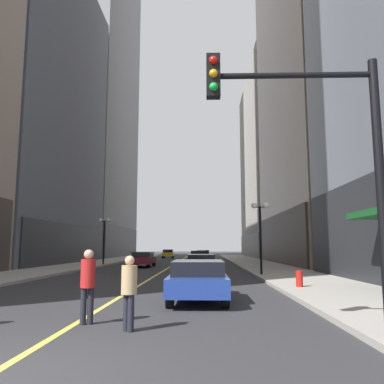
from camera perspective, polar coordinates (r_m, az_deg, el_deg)
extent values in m
plane|color=#2D2D30|center=(40.62, -2.55, -10.42)|extent=(200.00, 200.00, 0.00)
cube|color=#9E9991|center=(42.04, -14.01, -10.01)|extent=(4.50, 78.00, 0.15)
cube|color=#9E9991|center=(40.84, 9.26, -10.21)|extent=(4.50, 78.00, 0.15)
cube|color=#E5D64C|center=(40.62, -2.55, -10.42)|extent=(0.16, 70.00, 0.01)
cube|color=slate|center=(47.68, -25.57, 10.88)|extent=(15.84, 24.00, 33.02)
cube|color=#212327|center=(42.22, -17.21, -7.29)|extent=(0.50, 22.80, 3.96)
cube|color=gray|center=(74.04, -14.42, 14.86)|extent=(12.59, 26.00, 60.28)
cube|color=#2C2C2E|center=(66.87, -10.09, -7.18)|extent=(0.50, 24.70, 5.00)
cube|color=#332A23|center=(40.69, 12.58, -6.72)|extent=(0.50, 22.80, 5.00)
cube|color=#A8A399|center=(68.06, 12.41, 3.83)|extent=(10.26, 26.00, 30.84)
cube|color=#3A3935|center=(65.91, 8.43, -7.77)|extent=(0.50, 24.70, 3.70)
cube|color=navy|center=(13.42, 0.91, -12.99)|extent=(1.86, 4.62, 0.55)
cube|color=black|center=(13.15, 0.89, -11.02)|extent=(1.63, 2.59, 0.50)
cylinder|color=black|center=(15.08, -2.16, -13.47)|extent=(0.22, 0.64, 0.64)
cylinder|color=black|center=(15.06, 4.16, -13.46)|extent=(0.22, 0.64, 0.64)
cylinder|color=black|center=(11.88, -3.24, -14.97)|extent=(0.22, 0.64, 0.64)
cylinder|color=black|center=(11.85, 4.84, -14.97)|extent=(0.22, 0.64, 0.64)
cube|color=slate|center=(23.72, 1.25, -10.78)|extent=(1.89, 4.16, 0.55)
cube|color=black|center=(23.49, 1.26, -9.65)|extent=(1.61, 2.35, 0.50)
cylinder|color=black|center=(25.15, -0.58, -11.25)|extent=(0.25, 0.65, 0.64)
cylinder|color=black|center=(25.19, 2.86, -11.23)|extent=(0.25, 0.65, 0.64)
cylinder|color=black|center=(22.29, -0.58, -11.68)|extent=(0.25, 0.65, 0.64)
cylinder|color=black|center=(22.34, 3.31, -11.65)|extent=(0.25, 0.65, 0.64)
cube|color=maroon|center=(35.11, -7.20, -9.79)|extent=(1.88, 4.46, 0.55)
cube|color=black|center=(35.32, -7.12, -9.01)|extent=(1.63, 2.51, 0.50)
cylinder|color=black|center=(33.46, -6.34, -10.37)|extent=(0.23, 0.64, 0.64)
cylinder|color=black|center=(33.74, -8.99, -10.30)|extent=(0.23, 0.64, 0.64)
cylinder|color=black|center=(36.53, -5.56, -10.17)|extent=(0.23, 0.64, 0.64)
cylinder|color=black|center=(36.78, -7.99, -10.12)|extent=(0.23, 0.64, 0.64)
cube|color=#B7B7BC|center=(44.54, 0.92, -9.44)|extent=(1.79, 4.20, 0.55)
cube|color=black|center=(44.32, 0.91, -8.83)|extent=(1.56, 2.36, 0.50)
cylinder|color=black|center=(46.03, 0.01, -9.73)|extent=(0.23, 0.64, 0.64)
cylinder|color=black|center=(46.00, 1.92, -9.73)|extent=(0.23, 0.64, 0.64)
cylinder|color=black|center=(43.11, -0.15, -9.86)|extent=(0.23, 0.64, 0.64)
cylinder|color=black|center=(43.07, 1.89, -9.86)|extent=(0.23, 0.64, 0.64)
cube|color=#B21919|center=(51.43, 1.58, -9.23)|extent=(1.81, 4.45, 0.55)
cube|color=black|center=(51.20, 1.58, -8.71)|extent=(1.58, 2.49, 0.50)
cylinder|color=black|center=(52.99, 0.73, -9.49)|extent=(0.22, 0.64, 0.64)
cylinder|color=black|center=(53.00, 2.43, -9.49)|extent=(0.22, 0.64, 0.64)
cylinder|color=black|center=(49.89, 0.69, -9.59)|extent=(0.22, 0.64, 0.64)
cylinder|color=black|center=(49.89, 2.49, -9.59)|extent=(0.22, 0.64, 0.64)
cube|color=yellow|center=(62.30, -3.50, -8.99)|extent=(1.83, 4.08, 0.55)
cube|color=black|center=(62.49, -3.48, -8.55)|extent=(1.58, 2.30, 0.50)
cylinder|color=black|center=(60.85, -2.88, -9.28)|extent=(0.24, 0.65, 0.64)
cylinder|color=black|center=(60.95, -4.29, -9.27)|extent=(0.24, 0.65, 0.64)
cylinder|color=black|center=(63.67, -2.74, -9.22)|extent=(0.24, 0.65, 0.64)
cylinder|color=black|center=(63.77, -4.09, -9.21)|extent=(0.24, 0.65, 0.64)
cylinder|color=black|center=(8.78, -8.88, -16.98)|extent=(0.14, 0.14, 0.77)
cylinder|color=black|center=(8.91, -9.50, -16.84)|extent=(0.14, 0.14, 0.77)
cylinder|color=tan|center=(8.76, -9.09, -12.46)|extent=(0.48, 0.48, 0.61)
sphere|color=tan|center=(8.74, -9.03, -9.78)|extent=(0.21, 0.21, 0.21)
cylinder|color=black|center=(9.77, -14.52, -15.71)|extent=(0.14, 0.14, 0.83)
cylinder|color=black|center=(9.77, -15.49, -15.68)|extent=(0.14, 0.14, 0.83)
cylinder|color=#B21E1E|center=(9.70, -14.85, -11.35)|extent=(0.43, 0.43, 0.66)
sphere|color=tan|center=(9.68, -14.75, -8.74)|extent=(0.22, 0.22, 0.22)
cylinder|color=black|center=(8.35, 25.77, -0.47)|extent=(0.18, 0.18, 5.50)
cylinder|color=black|center=(8.49, 14.41, 16.07)|extent=(3.20, 0.12, 0.12)
cube|color=black|center=(8.30, 3.11, 16.41)|extent=(0.28, 0.24, 0.90)
sphere|color=red|center=(8.30, 3.11, 18.57)|extent=(0.17, 0.17, 0.17)
sphere|color=orange|center=(8.18, 3.13, 16.81)|extent=(0.17, 0.17, 0.17)
sphere|color=green|center=(8.06, 3.15, 15.00)|extent=(0.17, 0.17, 0.17)
cylinder|color=black|center=(38.01, -12.69, -7.24)|extent=(0.14, 0.14, 4.20)
cylinder|color=black|center=(38.08, -12.60, -4.16)|extent=(0.80, 0.06, 0.06)
sphere|color=white|center=(38.17, -13.11, -4.00)|extent=(0.36, 0.36, 0.36)
sphere|color=white|center=(38.00, -12.08, -4.02)|extent=(0.36, 0.36, 0.36)
cylinder|color=black|center=(24.05, 9.94, -7.04)|extent=(0.14, 0.14, 4.20)
cylinder|color=black|center=(24.16, 9.82, -2.17)|extent=(0.80, 0.06, 0.06)
sphere|color=white|center=(24.13, 8.99, -1.95)|extent=(0.36, 0.36, 0.36)
sphere|color=white|center=(24.22, 10.63, -1.93)|extent=(0.36, 0.36, 0.36)
cylinder|color=red|center=(17.04, 15.32, -12.29)|extent=(0.28, 0.28, 0.80)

